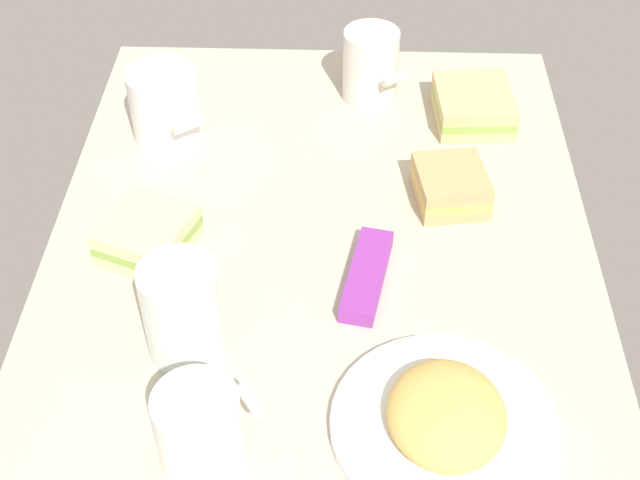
% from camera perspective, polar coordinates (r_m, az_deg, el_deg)
% --- Properties ---
extents(tabletop, '(0.90, 0.64, 0.02)m').
position_cam_1_polar(tabletop, '(1.02, 0.00, -1.62)').
color(tabletop, '#BCB29E').
rests_on(tabletop, ground).
extents(plate_of_food, '(0.22, 0.22, 0.05)m').
position_cam_1_polar(plate_of_food, '(0.86, 8.11, -11.42)').
color(plate_of_food, white).
rests_on(plate_of_food, tabletop).
extents(coffee_mug_black, '(0.09, 0.09, 0.10)m').
position_cam_1_polar(coffee_mug_black, '(1.24, 3.30, 11.26)').
color(coffee_mug_black, silver).
rests_on(coffee_mug_black, tabletop).
extents(coffee_mug_milky, '(0.11, 0.10, 0.10)m').
position_cam_1_polar(coffee_mug_milky, '(1.18, -9.97, 8.62)').
color(coffee_mug_milky, white).
rests_on(coffee_mug_milky, tabletop).
extents(coffee_mug_spare, '(0.09, 0.10, 0.09)m').
position_cam_1_polar(coffee_mug_spare, '(0.82, -7.81, -11.98)').
color(coffee_mug_spare, white).
rests_on(coffee_mug_spare, tabletop).
extents(sandwich_main, '(0.10, 0.09, 0.04)m').
position_cam_1_polar(sandwich_main, '(1.09, 8.44, 3.47)').
color(sandwich_main, tan).
rests_on(sandwich_main, tabletop).
extents(sandwich_side, '(0.12, 0.11, 0.04)m').
position_cam_1_polar(sandwich_side, '(1.23, 9.88, 8.54)').
color(sandwich_side, '#DBB77A').
rests_on(sandwich_side, tabletop).
extents(sandwich_extra, '(0.12, 0.12, 0.04)m').
position_cam_1_polar(sandwich_extra, '(1.03, -11.07, 0.31)').
color(sandwich_extra, beige).
rests_on(sandwich_extra, tabletop).
extents(glass_of_milk, '(0.08, 0.08, 0.11)m').
position_cam_1_polar(glass_of_milk, '(0.90, -8.85, -4.87)').
color(glass_of_milk, silver).
rests_on(glass_of_milk, tabletop).
extents(snack_bar, '(0.14, 0.06, 0.02)m').
position_cam_1_polar(snack_bar, '(0.98, 3.05, -2.29)').
color(snack_bar, purple).
rests_on(snack_bar, tabletop).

